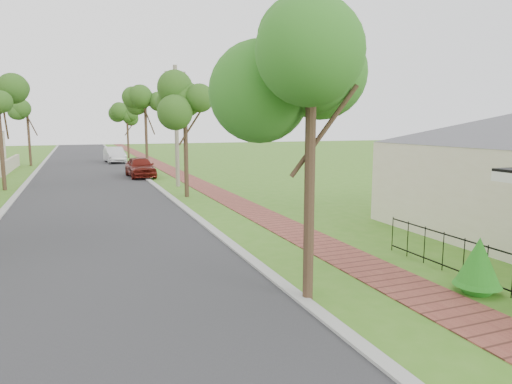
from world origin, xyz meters
TOP-DOWN VIEW (x-y plane):
  - ground at (0.00, 0.00)m, footprint 160.00×160.00m
  - road at (-3.00, 20.00)m, footprint 7.00×120.00m
  - kerb_right at (0.65, 20.00)m, footprint 0.30×120.00m
  - kerb_left at (-6.65, 20.00)m, footprint 0.30×120.00m
  - sidewalk at (3.25, 20.00)m, footprint 1.50×120.00m
  - street_trees at (-2.87, 26.84)m, footprint 10.70×37.65m
  - parked_car_red at (0.40, 25.57)m, footprint 1.89×4.26m
  - parked_car_white at (-0.34, 38.73)m, footprint 1.91×4.58m
  - near_tree at (0.80, 1.50)m, footprint 2.24×2.24m
  - utility_pole at (1.87, 20.00)m, footprint 1.20×0.24m

SIDE VIEW (x-z plane):
  - ground at x=0.00m, z-range 0.00..0.00m
  - road at x=-3.00m, z-range -0.01..0.01m
  - kerb_right at x=0.65m, z-range -0.05..0.05m
  - kerb_left at x=-6.65m, z-range -0.05..0.05m
  - sidewalk at x=3.25m, z-range -0.01..0.01m
  - parked_car_red at x=0.40m, z-range 0.00..1.42m
  - parked_car_white at x=-0.34m, z-range 0.00..1.47m
  - utility_pole at x=1.87m, z-range 0.06..7.08m
  - street_trees at x=-2.87m, z-range 1.59..7.48m
  - near_tree at x=0.80m, z-range 1.71..7.45m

